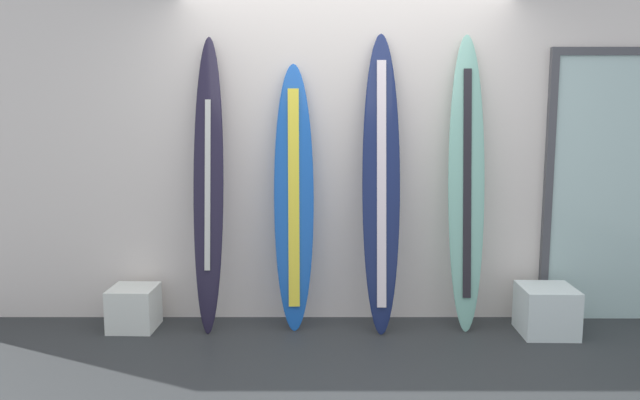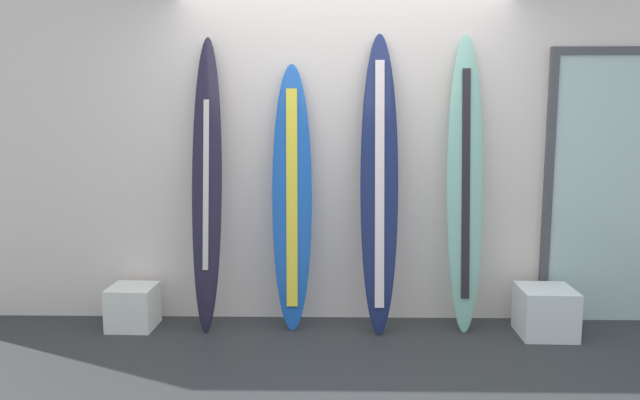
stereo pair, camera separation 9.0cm
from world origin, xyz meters
The scene contains 9 objects.
ground centered at (0.00, 0.00, -0.02)m, with size 8.00×8.00×0.04m, color #2A2D2E.
wall_back centered at (0.00, 1.30, 1.40)m, with size 7.20×0.20×2.80m, color silver.
surfboard_charcoal centered at (-1.03, 0.97, 1.08)m, with size 0.23×0.40×2.20m.
surfboard_cobalt centered at (-0.40, 1.01, 1.00)m, with size 0.31×0.32×2.00m.
surfboard_navy centered at (0.25, 0.97, 1.10)m, with size 0.29×0.43×2.22m.
surfboard_seafoam centered at (0.90, 1.00, 1.09)m, with size 0.28×0.35×2.21m.
display_block_left centered at (-1.61, 0.94, 0.16)m, with size 0.35×0.35×0.32m.
display_block_center centered at (1.48, 0.83, 0.18)m, with size 0.40×0.40×0.36m.
glass_door centered at (2.08, 1.18, 1.09)m, with size 1.08×0.06×2.12m.
Camera 1 is at (-0.20, -3.53, 1.62)m, focal length 34.28 mm.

